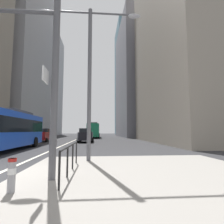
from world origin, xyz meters
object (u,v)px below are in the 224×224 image
at_px(city_bus_red_distant, 93,130).
at_px(bollard_right, 12,173).
at_px(city_bus_blue_oncoming, 4,128).
at_px(car_receding_near, 85,135).
at_px(city_bus_red_receding, 94,130).
at_px(car_receding_far, 86,135).
at_px(car_oncoming_far, 31,134).
at_px(car_oncoming_mid, 43,135).
at_px(street_lamp_post, 90,61).

bearing_deg(city_bus_red_distant, bollard_right, -90.77).
distance_m(city_bus_blue_oncoming, car_receding_near, 12.74).
bearing_deg(bollard_right, car_receding_near, 88.96).
bearing_deg(city_bus_red_receding, city_bus_red_distant, 91.92).
distance_m(city_bus_blue_oncoming, car_receding_far, 12.50).
height_order(city_bus_blue_oncoming, bollard_right, city_bus_blue_oncoming).
height_order(city_bus_red_receding, car_oncoming_far, city_bus_red_receding).
distance_m(city_bus_blue_oncoming, car_oncoming_far, 17.55).
distance_m(car_receding_near, car_oncoming_far, 11.08).
relative_size(city_bus_blue_oncoming, city_bus_red_receding, 1.01).
bearing_deg(car_oncoming_mid, car_receding_far, -15.27).
distance_m(city_bus_blue_oncoming, bollard_right, 11.70).
xyz_separation_m(car_oncoming_mid, street_lamp_post, (7.51, -18.60, 4.29)).
relative_size(car_oncoming_mid, car_receding_far, 1.07).
bearing_deg(bollard_right, city_bus_blue_oncoming, 117.00).
bearing_deg(car_receding_near, city_bus_red_distant, 89.40).
bearing_deg(car_oncoming_far, car_receding_near, -31.21).
xyz_separation_m(city_bus_blue_oncoming, city_bus_red_distant, (6.02, 45.00, -0.00)).
distance_m(city_bus_blue_oncoming, city_bus_red_receding, 28.43).
relative_size(city_bus_red_receding, street_lamp_post, 1.48).
bearing_deg(car_oncoming_mid, city_bus_red_receding, 64.22).
bearing_deg(bollard_right, car_oncoming_far, 108.29).
xyz_separation_m(car_oncoming_mid, bollard_right, (5.86, -23.14, -0.39)).
relative_size(car_receding_far, bollard_right, 5.24).
bearing_deg(bollard_right, street_lamp_post, 69.99).
xyz_separation_m(city_bus_blue_oncoming, bollard_right, (5.28, -10.37, -1.23)).
relative_size(city_bus_blue_oncoming, bollard_right, 14.83).
xyz_separation_m(city_bus_blue_oncoming, car_receding_near, (5.67, 11.37, -0.85)).
bearing_deg(car_oncoming_mid, city_bus_red_distant, 78.42).
relative_size(car_oncoming_far, street_lamp_post, 0.54).
xyz_separation_m(city_bus_blue_oncoming, car_receding_far, (5.84, 11.02, -0.85)).
distance_m(city_bus_red_receding, car_oncoming_mid, 16.55).
bearing_deg(city_bus_blue_oncoming, street_lamp_post, -40.04).
xyz_separation_m(city_bus_red_distant, car_oncoming_far, (-9.82, -27.89, -0.85)).
relative_size(car_receding_far, car_oncoming_far, 0.98).
xyz_separation_m(car_receding_near, bollard_right, (-0.39, -21.74, -0.39)).
xyz_separation_m(city_bus_red_receding, city_bus_red_distant, (-0.58, 17.36, -0.00)).
height_order(city_bus_red_receding, city_bus_red_distant, same).
bearing_deg(car_oncoming_mid, street_lamp_post, -68.00).
height_order(car_oncoming_far, street_lamp_post, street_lamp_post).
distance_m(city_bus_red_receding, car_oncoming_far, 14.83).
bearing_deg(city_bus_red_receding, city_bus_blue_oncoming, -103.44).
bearing_deg(car_oncoming_far, car_receding_far, -32.29).
bearing_deg(car_receding_far, car_receding_near, 115.59).
bearing_deg(city_bus_blue_oncoming, car_oncoming_mid, 92.60).
relative_size(city_bus_red_receding, car_receding_near, 2.71).
height_order(car_receding_far, street_lamp_post, street_lamp_post).
height_order(car_receding_far, bollard_right, car_receding_far).
bearing_deg(city_bus_blue_oncoming, city_bus_red_receding, 76.56).
bearing_deg(city_bus_red_distant, street_lamp_post, -88.98).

